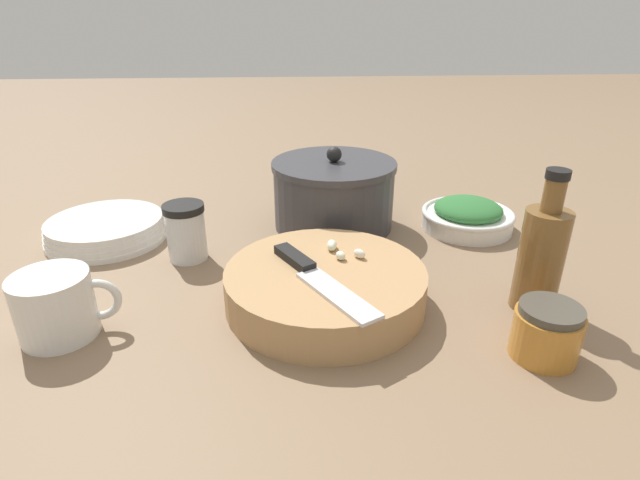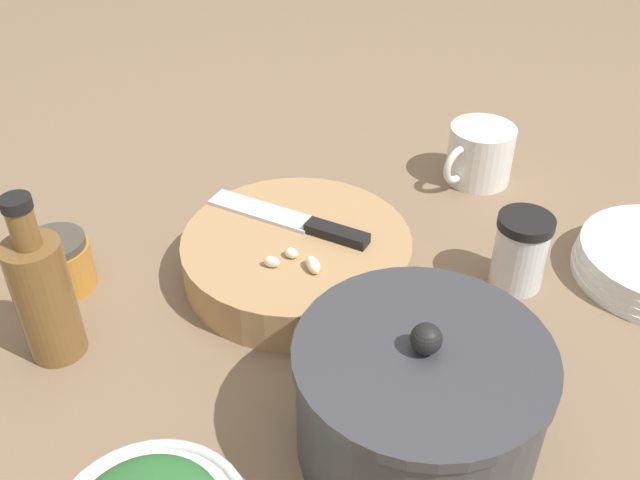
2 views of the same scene
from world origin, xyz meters
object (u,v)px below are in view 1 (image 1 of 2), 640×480
(plate_stack, at_px, (106,229))
(oil_bottle, at_px, (541,256))
(coffee_mug, at_px, (57,306))
(spice_jar, at_px, (186,232))
(stock_pot, at_px, (334,194))
(chef_knife, at_px, (314,276))
(honey_jar, at_px, (547,332))
(cutting_board, at_px, (325,287))
(garlic_cloves, at_px, (340,249))
(herb_bowl, at_px, (467,216))

(plate_stack, relative_size, oil_bottle, 1.05)
(coffee_mug, bearing_deg, spice_jar, 59.02)
(plate_stack, height_order, stock_pot, stock_pot)
(stock_pot, bearing_deg, coffee_mug, -138.81)
(plate_stack, relative_size, stock_pot, 0.91)
(chef_knife, bearing_deg, plate_stack, -66.62)
(honey_jar, xyz_separation_m, oil_bottle, (0.04, 0.11, 0.05))
(oil_bottle, bearing_deg, plate_stack, 158.03)
(cutting_board, distance_m, oil_bottle, 0.30)
(honey_jar, bearing_deg, stock_pot, 117.43)
(garlic_cloves, distance_m, herb_bowl, 0.33)
(garlic_cloves, relative_size, honey_jar, 0.72)
(chef_knife, height_order, herb_bowl, chef_knife)
(honey_jar, bearing_deg, coffee_mug, 172.05)
(herb_bowl, relative_size, honey_jar, 2.16)
(plate_stack, bearing_deg, coffee_mug, -83.06)
(herb_bowl, bearing_deg, plate_stack, -179.55)
(honey_jar, xyz_separation_m, stock_pot, (-0.22, 0.42, 0.03))
(garlic_cloves, bearing_deg, plate_stack, 154.30)
(plate_stack, bearing_deg, herb_bowl, 0.45)
(herb_bowl, xyz_separation_m, stock_pot, (-0.25, 0.03, 0.04))
(herb_bowl, relative_size, oil_bottle, 0.86)
(cutting_board, xyz_separation_m, plate_stack, (-0.38, 0.24, -0.01))
(cutting_board, height_order, honey_jar, honey_jar)
(chef_knife, bearing_deg, coffee_mug, -25.44)
(chef_knife, xyz_separation_m, plate_stack, (-0.36, 0.27, -0.04))
(oil_bottle, bearing_deg, cutting_board, 174.86)
(cutting_board, distance_m, chef_knife, 0.04)
(garlic_cloves, height_order, oil_bottle, oil_bottle)
(chef_knife, relative_size, herb_bowl, 1.20)
(stock_pot, bearing_deg, honey_jar, -62.57)
(coffee_mug, bearing_deg, chef_knife, 4.61)
(spice_jar, height_order, plate_stack, spice_jar)
(honey_jar, bearing_deg, spice_jar, 148.30)
(chef_knife, xyz_separation_m, garlic_cloves, (0.04, 0.07, 0.00))
(coffee_mug, bearing_deg, cutting_board, 8.38)
(herb_bowl, height_order, coffee_mug, coffee_mug)
(plate_stack, bearing_deg, honey_jar, -30.84)
(oil_bottle, xyz_separation_m, stock_pot, (-0.25, 0.31, -0.02))
(garlic_cloves, bearing_deg, stock_pot, 86.92)
(spice_jar, xyz_separation_m, coffee_mug, (-0.12, -0.21, -0.01))
(chef_knife, height_order, stock_pot, stock_pot)
(chef_knife, height_order, plate_stack, chef_knife)
(chef_knife, height_order, garlic_cloves, garlic_cloves)
(spice_jar, distance_m, oil_bottle, 0.54)
(garlic_cloves, xyz_separation_m, stock_pot, (0.01, 0.23, 0.00))
(cutting_board, height_order, herb_bowl, herb_bowl)
(coffee_mug, relative_size, honey_jar, 1.61)
(cutting_board, height_order, coffee_mug, coffee_mug)
(honey_jar, bearing_deg, plate_stack, 149.16)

